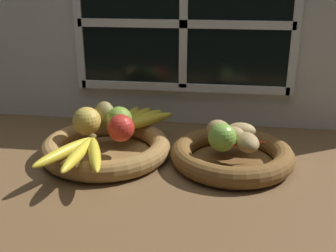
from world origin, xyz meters
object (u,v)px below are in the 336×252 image
object	(u,v)px
lime_near	(222,137)
apple_red_right	(121,128)
banana_bunch_back	(138,119)
chili_pepper	(242,144)
fruit_bowl_left	(107,147)
potato_back	(241,131)
potato_large	(233,135)
potato_small	(247,142)
potato_oblong	(218,130)
pear_brown	(105,115)
apple_green_back	(119,120)
fruit_bowl_right	(232,155)
apple_golden_left	(87,121)
banana_bunch_front	(80,153)

from	to	relation	value
lime_near	apple_red_right	bearing A→B (deg)	174.35
banana_bunch_back	chili_pepper	world-z (taller)	banana_bunch_back
fruit_bowl_left	potato_back	size ratio (longest dim) A/B	4.46
potato_large	potato_back	distance (cm)	4.97
potato_small	potato_back	size ratio (longest dim) A/B	1.12
potato_small	potato_oblong	size ratio (longest dim) A/B	1.25
potato_oblong	potato_back	xyz separation A→B (cm)	(5.74, 1.64, -0.47)
pear_brown	apple_green_back	bearing A→B (deg)	-22.84
apple_red_right	chili_pepper	size ratio (longest dim) A/B	0.55
pear_brown	chili_pepper	distance (cm)	37.33
fruit_bowl_left	banana_bunch_back	bearing A→B (deg)	61.87
apple_green_back	potato_back	distance (cm)	31.80
banana_bunch_back	potato_back	distance (cm)	28.99
fruit_bowl_right	potato_large	bearing A→B (deg)	0.00
potato_back	lime_near	xyz separation A→B (cm)	(-4.70, -8.49, 1.30)
fruit_bowl_right	potato_back	distance (cm)	6.88
apple_green_back	pear_brown	world-z (taller)	pear_brown
potato_oblong	apple_golden_left	bearing A→B (deg)	-177.77
potato_large	pear_brown	bearing A→B (deg)	169.45
fruit_bowl_left	apple_red_right	bearing A→B (deg)	-18.62
banana_bunch_front	potato_oblong	xyz separation A→B (cm)	(30.79, 15.81, 1.16)
banana_bunch_back	fruit_bowl_right	bearing A→B (deg)	-23.36
pear_brown	banana_bunch_back	world-z (taller)	pear_brown
apple_golden_left	banana_bunch_back	distance (cm)	15.18
banana_bunch_back	potato_small	xyz separation A→B (cm)	(29.41, -14.57, 0.69)
apple_green_back	potato_oblong	world-z (taller)	apple_green_back
banana_bunch_back	potato_large	bearing A→B (deg)	-23.36
lime_near	pear_brown	bearing A→B (deg)	161.84
fruit_bowl_right	potato_oblong	xyz separation A→B (cm)	(-3.69, 2.87, 5.25)
fruit_bowl_left	apple_green_back	size ratio (longest dim) A/B	4.80
apple_green_back	lime_near	world-z (taller)	apple_green_back
apple_red_right	potato_oblong	size ratio (longest dim) A/B	1.03
potato_small	lime_near	world-z (taller)	lime_near
fruit_bowl_left	potato_large	world-z (taller)	potato_large
apple_golden_left	potato_back	bearing A→B (deg)	4.27
fruit_bowl_right	lime_near	bearing A→B (deg)	-123.69
banana_bunch_back	chili_pepper	xyz separation A→B (cm)	(28.40, -12.62, -0.53)
potato_small	lime_near	size ratio (longest dim) A/B	1.24
potato_oblong	potato_large	bearing A→B (deg)	-37.87
apple_red_right	lime_near	world-z (taller)	apple_red_right
potato_oblong	fruit_bowl_left	bearing A→B (deg)	-174.24
chili_pepper	apple_golden_left	bearing A→B (deg)	157.45
fruit_bowl_left	potato_large	bearing A→B (deg)	0.00
apple_green_back	potato_large	bearing A→B (deg)	-8.60
apple_golden_left	apple_green_back	world-z (taller)	apple_golden_left
apple_golden_left	chili_pepper	bearing A→B (deg)	-4.14
fruit_bowl_right	apple_green_back	size ratio (longest dim) A/B	4.38
banana_bunch_back	apple_golden_left	bearing A→B (deg)	-139.59
potato_small	potato_large	bearing A→B (deg)	135.00
apple_green_back	potato_large	world-z (taller)	apple_green_back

